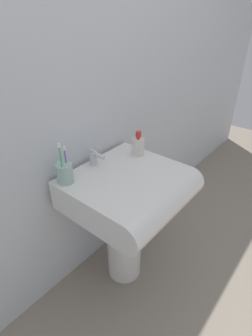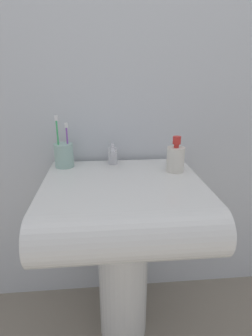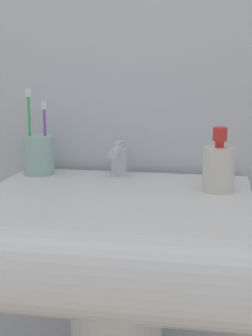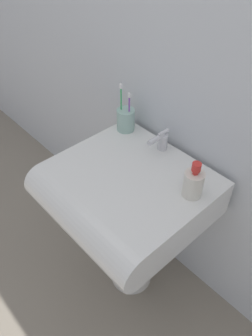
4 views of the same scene
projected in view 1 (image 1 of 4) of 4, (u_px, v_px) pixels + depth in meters
ground_plane at (124, 270)px, 1.75m from camera, size 6.00×6.00×0.00m
wall_back at (79, 78)px, 1.28m from camera, size 5.00×0.05×2.40m
sink_pedestal at (124, 238)px, 1.59m from camera, size 0.21×0.21×0.59m
sink_basin at (133, 191)px, 1.36m from camera, size 0.59×0.56×0.16m
faucet at (95, 158)px, 1.41m from camera, size 0.04×0.11×0.09m
toothbrush_cup at (65, 173)px, 1.27m from camera, size 0.08×0.08×0.22m
soap_bottle at (138, 146)px, 1.52m from camera, size 0.07×0.07×0.15m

